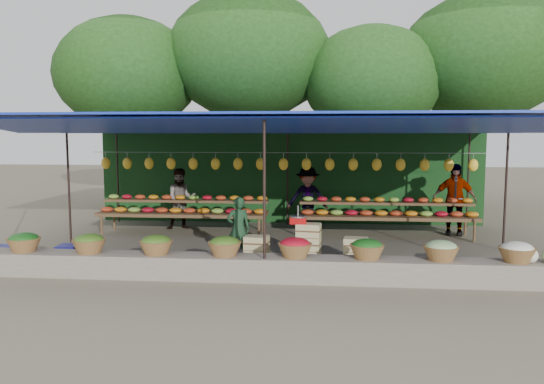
# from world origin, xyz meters

# --- Properties ---
(ground) EXTENTS (60.00, 60.00, 0.00)m
(ground) POSITION_xyz_m (0.00, 0.00, 0.00)
(ground) COLOR #675E4C
(ground) RESTS_ON ground
(stone_curb) EXTENTS (10.60, 0.55, 0.40)m
(stone_curb) POSITION_xyz_m (0.00, -2.75, 0.20)
(stone_curb) COLOR #655C51
(stone_curb) RESTS_ON ground
(stall_canopy) EXTENTS (10.80, 6.60, 2.82)m
(stall_canopy) POSITION_xyz_m (0.00, 0.06, 2.68)
(stall_canopy) COLOR black
(stall_canopy) RESTS_ON ground
(produce_baskets) EXTENTS (8.98, 0.58, 0.34)m
(produce_baskets) POSITION_xyz_m (-0.10, -2.75, 0.56)
(produce_baskets) COLOR brown
(produce_baskets) RESTS_ON stone_curb
(netting_backdrop) EXTENTS (10.60, 0.06, 2.50)m
(netting_backdrop) POSITION_xyz_m (0.00, 3.15, 1.25)
(netting_backdrop) COLOR #194518
(netting_backdrop) RESTS_ON ground
(tree_row) EXTENTS (16.51, 5.50, 7.12)m
(tree_row) POSITION_xyz_m (0.50, 6.09, 4.70)
(tree_row) COLOR #3E2B16
(tree_row) RESTS_ON ground
(fruit_table_left) EXTENTS (4.21, 0.95, 0.93)m
(fruit_table_left) POSITION_xyz_m (-2.49, 1.35, 0.61)
(fruit_table_left) COLOR #472C1C
(fruit_table_left) RESTS_ON ground
(fruit_table_right) EXTENTS (4.21, 0.95, 0.93)m
(fruit_table_right) POSITION_xyz_m (2.51, 1.35, 0.61)
(fruit_table_right) COLOR #472C1C
(fruit_table_right) RESTS_ON ground
(crate_counter) EXTENTS (2.39, 0.39, 0.77)m
(crate_counter) POSITION_xyz_m (0.67, -1.51, 0.31)
(crate_counter) COLOR tan
(crate_counter) RESTS_ON ground
(weighing_scale) EXTENTS (0.33, 0.33, 0.35)m
(weighing_scale) POSITION_xyz_m (0.49, -1.51, 0.85)
(weighing_scale) COLOR red
(weighing_scale) RESTS_ON crate_counter
(vendor_seated) EXTENTS (0.52, 0.41, 1.26)m
(vendor_seated) POSITION_xyz_m (-0.67, -1.43, 0.63)
(vendor_seated) COLOR #1A3A21
(vendor_seated) RESTS_ON ground
(customer_left) EXTENTS (0.93, 0.83, 1.58)m
(customer_left) POSITION_xyz_m (-2.70, 1.88, 0.79)
(customer_left) COLOR slate
(customer_left) RESTS_ON ground
(customer_mid) EXTENTS (1.07, 0.64, 1.62)m
(customer_mid) POSITION_xyz_m (0.57, 2.26, 0.81)
(customer_mid) COLOR slate
(customer_mid) RESTS_ON ground
(customer_right) EXTENTS (1.09, 0.61, 1.75)m
(customer_right) POSITION_xyz_m (4.17, 1.72, 0.88)
(customer_right) COLOR slate
(customer_right) RESTS_ON ground
(blue_crate_front) EXTENTS (0.45, 0.33, 0.26)m
(blue_crate_front) POSITION_xyz_m (-5.33, -1.69, 0.13)
(blue_crate_front) COLOR navy
(blue_crate_front) RESTS_ON ground
(blue_crate_back) EXTENTS (0.61, 0.47, 0.34)m
(blue_crate_back) POSITION_xyz_m (-3.82, -1.90, 0.17)
(blue_crate_back) COLOR navy
(blue_crate_back) RESTS_ON ground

